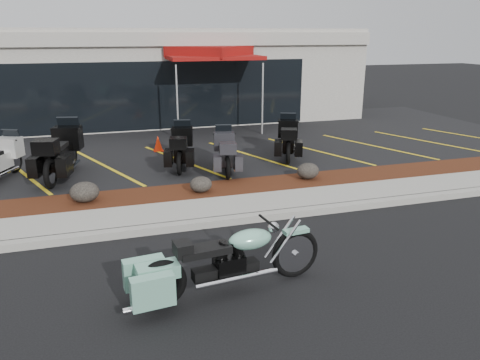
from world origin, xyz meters
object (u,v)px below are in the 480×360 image
object	(u,v)px
popup_canopy	(210,54)
traffic_cone	(158,143)
touring_white	(13,151)
hero_cruiser	(295,247)

from	to	relation	value
popup_canopy	traffic_cone	bearing A→B (deg)	-122.73
touring_white	hero_cruiser	bearing A→B (deg)	-120.35
touring_white	popup_canopy	size ratio (longest dim) A/B	0.55
hero_cruiser	traffic_cone	xyz separation A→B (m)	(-1.06, 8.69, -0.15)
traffic_cone	popup_canopy	bearing A→B (deg)	51.22
hero_cruiser	popup_canopy	world-z (taller)	popup_canopy
hero_cruiser	popup_canopy	bearing A→B (deg)	76.65
hero_cruiser	traffic_cone	size ratio (longest dim) A/B	6.21
popup_canopy	hero_cruiser	bearing A→B (deg)	-91.07
touring_white	traffic_cone	xyz separation A→B (m)	(4.08, 1.38, -0.36)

